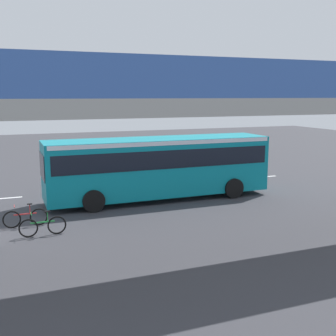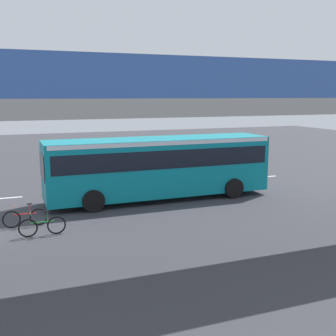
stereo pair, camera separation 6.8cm
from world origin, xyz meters
name	(u,v)px [view 1 (the left image)]	position (x,y,z in m)	size (l,w,h in m)	color
ground	(160,194)	(0.00, 0.00, 0.00)	(80.00, 80.00, 0.00)	#38383D
city_bus	(159,163)	(0.37, 0.85, 1.88)	(11.54, 2.85, 3.15)	#0C8493
bicycle_red	(25,218)	(7.08, 3.30, 0.37)	(1.77, 0.44, 0.96)	black
bicycle_green	(43,226)	(6.52, 4.71, 0.37)	(1.77, 0.44, 0.96)	black
pedestrian	(249,160)	(-8.04, -3.89, 0.89)	(0.38, 0.38, 1.79)	#2D2D38
lane_dash_leftmost	(263,177)	(-8.00, -2.14, 0.00)	(2.00, 0.20, 0.01)	silver
lane_dash_left	(208,181)	(-4.00, -2.14, 0.00)	(2.00, 0.20, 0.01)	silver
lane_dash_centre	(147,186)	(0.00, -2.14, 0.00)	(2.00, 0.20, 0.01)	silver
lane_dash_right	(79,192)	(4.00, -2.14, 0.00)	(2.00, 0.20, 0.01)	silver
lane_dash_rightmost	(2,198)	(8.00, -2.14, 0.00)	(2.00, 0.20, 0.01)	silver
pedestrian_overpass	(259,116)	(0.00, 9.21, 4.66)	(29.21, 2.60, 6.33)	#9E9E99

